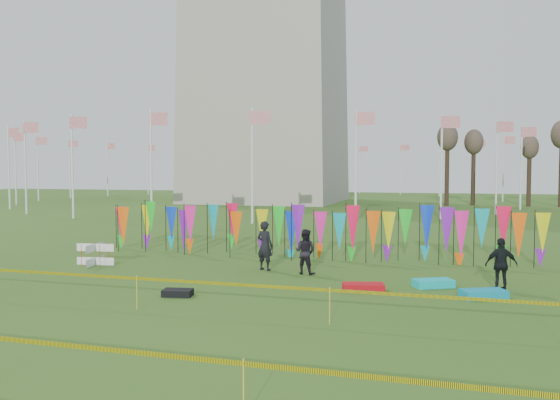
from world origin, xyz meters
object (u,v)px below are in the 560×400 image
(person_mid, at_px, (305,252))
(person_right, at_px, (501,265))
(person_left, at_px, (265,246))
(kite_bag_turquoise, at_px, (433,283))
(kite_bag_teal, at_px, (483,294))
(kite_bag_red, at_px, (363,287))
(box_kite, at_px, (95,254))
(kite_bag_black, at_px, (178,293))

(person_mid, bearing_deg, person_right, -178.40)
(person_mid, distance_m, person_right, 6.40)
(person_left, bearing_deg, kite_bag_turquoise, -174.25)
(kite_bag_turquoise, height_order, kite_bag_teal, kite_bag_teal)
(person_mid, distance_m, kite_bag_turquoise, 4.52)
(person_left, xyz_separation_m, person_mid, (1.59, -0.33, -0.11))
(kite_bag_red, bearing_deg, kite_bag_turquoise, 29.65)
(kite_bag_turquoise, distance_m, kite_bag_red, 2.33)
(box_kite, height_order, person_mid, person_mid)
(person_mid, distance_m, kite_bag_teal, 6.17)
(box_kite, xyz_separation_m, kite_bag_black, (5.42, -3.83, -0.33))
(person_left, bearing_deg, kite_bag_black, 94.47)
(box_kite, bearing_deg, kite_bag_teal, -6.80)
(kite_bag_teal, bearing_deg, person_left, 161.19)
(kite_bag_turquoise, distance_m, kite_bag_teal, 1.81)
(person_left, distance_m, kite_bag_red, 4.71)
(person_right, xyz_separation_m, kite_bag_teal, (-0.58, -1.13, -0.68))
(person_mid, bearing_deg, box_kite, 14.53)
(kite_bag_black, bearing_deg, person_right, 20.01)
(box_kite, bearing_deg, person_left, 7.26)
(person_mid, height_order, kite_bag_red, person_mid)
(person_mid, distance_m, kite_bag_red, 3.25)
(kite_bag_red, xyz_separation_m, kite_bag_teal, (3.41, -0.01, 0.01))
(kite_bag_red, xyz_separation_m, kite_bag_black, (-5.08, -2.18, -0.02))
(person_mid, xyz_separation_m, kite_bag_teal, (5.74, -2.17, -0.67))
(person_right, distance_m, kite_bag_red, 4.20)
(person_left, xyz_separation_m, kite_bag_turquoise, (5.94, -1.34, -0.78))
(kite_bag_turquoise, bearing_deg, kite_bag_red, -150.35)
(kite_bag_red, height_order, kite_bag_black, kite_bag_red)
(person_mid, bearing_deg, kite_bag_teal, 170.26)
(person_left, bearing_deg, person_mid, -173.21)
(box_kite, height_order, kite_bag_turquoise, box_kite)
(person_right, height_order, kite_bag_black, person_right)
(kite_bag_red, distance_m, kite_bag_teal, 3.41)
(kite_bag_turquoise, relative_size, kite_bag_red, 0.97)
(kite_bag_turquoise, bearing_deg, kite_bag_black, -154.86)
(box_kite, height_order, kite_bag_black, box_kite)
(box_kite, xyz_separation_m, kite_bag_turquoise, (12.51, -0.50, -0.30))
(kite_bag_red, bearing_deg, kite_bag_teal, -0.12)
(kite_bag_black, bearing_deg, person_left, 76.05)
(person_right, xyz_separation_m, kite_bag_turquoise, (-1.97, 0.03, -0.68))
(box_kite, bearing_deg, kite_bag_turquoise, -2.28)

